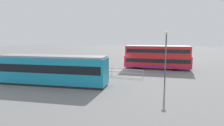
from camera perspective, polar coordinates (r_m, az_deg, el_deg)
name	(u,v)px	position (r m, az deg, el deg)	size (l,w,h in m)	color
ground_plane	(121,69)	(32.28, 2.54, -1.91)	(160.00, 160.00, 0.00)	slate
double_decker_bus	(157,57)	(33.35, 13.10, 1.70)	(10.86, 3.02, 3.92)	red
tram_yellow	(53,70)	(23.05, -16.99, -1.86)	(12.66, 3.63, 3.35)	teal
pedestrian_near_railing	(84,65)	(30.70, -8.31, -0.68)	(0.36, 0.33, 1.68)	#33384C
pedestrian_crossing	(103,71)	(25.26, -2.60, -2.30)	(0.38, 0.38, 1.79)	#33384C
pedestrian_railing	(112,70)	(27.38, -0.05, -2.10)	(9.12, 1.40, 1.08)	gray
info_sign	(90,62)	(29.35, -6.56, 0.33)	(1.15, 0.16, 2.39)	slate
street_lamp	(166,53)	(22.69, 15.49, 2.77)	(0.36, 0.36, 6.06)	#4C4C51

